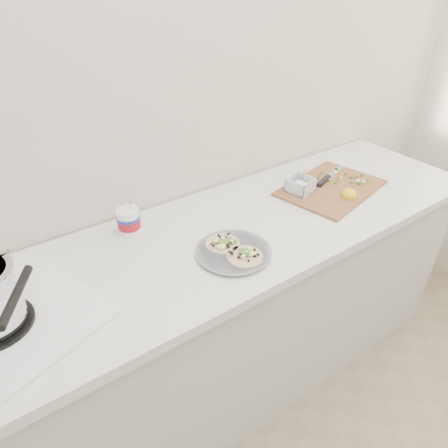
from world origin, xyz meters
TOP-DOWN VIEW (x-y plane):
  - counter at (0.00, 1.43)m, footprint 2.44×0.66m
  - taco_plate at (-0.02, 1.29)m, footprint 0.27×0.27m
  - tub at (-0.26, 1.62)m, footprint 0.09×0.09m
  - cutboard at (0.61, 1.43)m, footprint 0.52×0.41m

SIDE VIEW (x-z plane):
  - counter at x=0.00m, z-range 0.00..0.90m
  - taco_plate at x=-0.02m, z-range 0.90..0.94m
  - cutboard at x=0.61m, z-range 0.88..0.95m
  - tub at x=-0.26m, z-range 0.87..1.06m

